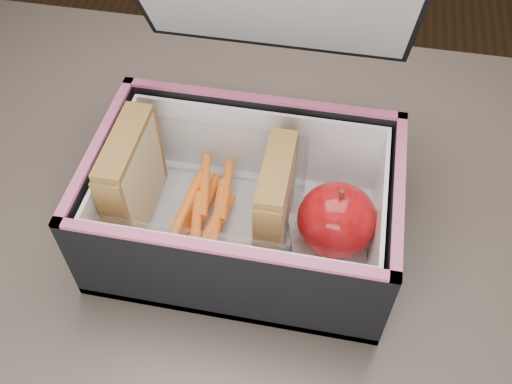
% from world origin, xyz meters
% --- Properties ---
extents(kitchen_table, '(1.20, 0.80, 0.75)m').
position_xyz_m(kitchen_table, '(0.00, 0.00, 0.66)').
color(kitchen_table, brown).
rests_on(kitchen_table, ground).
extents(lunch_bag, '(0.29, 0.29, 0.27)m').
position_xyz_m(lunch_bag, '(-0.00, 0.04, 0.81)').
color(lunch_bag, black).
rests_on(lunch_bag, kitchen_table).
extents(plastic_tub, '(0.19, 0.13, 0.08)m').
position_xyz_m(plastic_tub, '(-0.04, 0.04, 0.80)').
color(plastic_tub, white).
rests_on(plastic_tub, lunch_bag).
extents(sandwich_left, '(0.03, 0.10, 0.11)m').
position_xyz_m(sandwich_left, '(-0.11, 0.04, 0.82)').
color(sandwich_left, tan).
rests_on(sandwich_left, plastic_tub).
extents(sandwich_right, '(0.03, 0.09, 0.10)m').
position_xyz_m(sandwich_right, '(0.03, 0.04, 0.82)').
color(sandwich_right, tan).
rests_on(sandwich_right, plastic_tub).
extents(carrot_sticks, '(0.05, 0.14, 0.03)m').
position_xyz_m(carrot_sticks, '(-0.04, 0.03, 0.78)').
color(carrot_sticks, orange).
rests_on(carrot_sticks, plastic_tub).
extents(paper_napkin, '(0.09, 0.09, 0.01)m').
position_xyz_m(paper_napkin, '(0.08, 0.03, 0.77)').
color(paper_napkin, white).
rests_on(paper_napkin, lunch_bag).
extents(red_apple, '(0.09, 0.09, 0.08)m').
position_xyz_m(red_apple, '(0.09, 0.03, 0.81)').
color(red_apple, '#7F0002').
rests_on(red_apple, paper_napkin).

